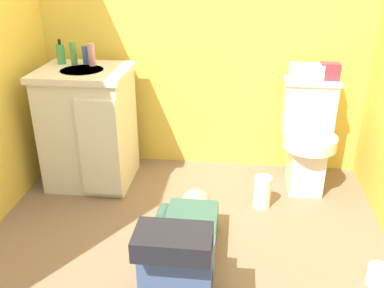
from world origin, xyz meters
TOP-DOWN VIEW (x-y plane):
  - ground_plane at (0.00, 0.00)m, footprint 2.82×3.18m
  - wall_back at (0.00, 1.13)m, footprint 2.48×0.08m
  - toilet at (0.75, 0.82)m, footprint 0.36×0.46m
  - vanity_cabinet at (-0.75, 0.72)m, footprint 0.60×0.53m
  - faucet at (-0.75, 0.87)m, footprint 0.02×0.02m
  - person_plumber at (0.03, -0.18)m, footprint 0.39×1.06m
  - tissue_box at (0.70, 0.91)m, footprint 0.22×0.11m
  - toiletry_bag at (0.85, 0.91)m, footprint 0.12×0.09m
  - soap_dispenser at (-0.94, 0.85)m, footprint 0.06×0.06m
  - bottle_green at (-0.84, 0.83)m, footprint 0.04×0.04m
  - bottle_blue at (-0.77, 0.86)m, footprint 0.05×0.05m
  - bottle_pink at (-0.72, 0.83)m, footprint 0.05×0.05m
  - paper_towel_roll at (0.45, 0.50)m, footprint 0.11×0.11m
  - toilet_paper_roll at (1.00, -0.15)m, footprint 0.11×0.11m

SIDE VIEW (x-z plane):
  - ground_plane at x=0.00m, z-range -0.04..0.00m
  - toilet_paper_roll at x=1.00m, z-range 0.00..0.10m
  - paper_towel_roll at x=0.45m, z-range 0.00..0.21m
  - person_plumber at x=0.03m, z-range -0.08..0.44m
  - toilet at x=0.75m, z-range -0.01..0.74m
  - vanity_cabinet at x=-0.75m, z-range 0.01..0.83m
  - tissue_box at x=0.70m, z-range 0.75..0.85m
  - toiletry_bag at x=0.85m, z-range 0.75..0.86m
  - faucet at x=-0.75m, z-range 0.82..0.92m
  - bottle_blue at x=-0.77m, z-range 0.82..0.94m
  - soap_dispenser at x=-0.94m, z-range 0.80..0.97m
  - bottle_pink at x=-0.72m, z-range 0.82..0.97m
  - bottle_green at x=-0.84m, z-range 0.82..0.98m
  - wall_back at x=0.00m, z-range 0.00..2.40m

